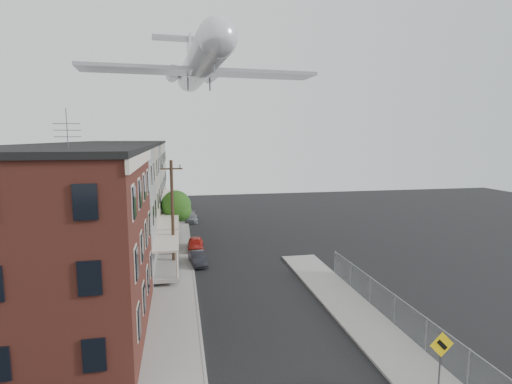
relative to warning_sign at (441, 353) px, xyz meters
The scene contains 18 objects.
sidewalk_left 27.44m from the warning_sign, 113.92° to the left, with size 3.00×62.00×0.12m, color gray.
sidewalk_right 7.26m from the warning_sign, 90.82° to the left, with size 3.00×26.00×0.12m, color gray.
curb_left 26.88m from the warning_sign, 111.09° to the left, with size 0.15×62.00×0.14m, color gray.
curb_right 7.42m from the warning_sign, 102.44° to the left, with size 0.15×26.00×0.14m, color gray.
corner_building 19.62m from the warning_sign, 155.48° to the left, with size 10.31×12.30×12.15m.
row_house_a 25.02m from the warning_sign, 135.06° to the left, with size 11.98×7.00×10.30m.
row_house_b 30.34m from the warning_sign, 125.60° to the left, with size 11.98×7.00×10.30m.
row_house_c 36.23m from the warning_sign, 119.12° to the left, with size 11.98×7.00×10.30m.
row_house_d 42.46m from the warning_sign, 114.51° to the left, with size 11.98×7.00×10.30m.
row_house_e 48.90m from the warning_sign, 111.09° to the left, with size 11.98×7.00×10.30m.
chainlink_fence 6.25m from the warning_sign, 76.92° to the left, with size 0.06×18.06×1.90m.
warning_sign is the anchor object (origin of this frame).
utility_pole 22.25m from the warning_sign, 120.48° to the left, with size 1.80×0.26×9.00m.
street_tree 30.96m from the warning_sign, 110.58° to the left, with size 3.22×3.20×5.20m.
car_near 25.71m from the warning_sign, 111.00° to the left, with size 1.48×3.67×1.25m, color #AE1D16.
car_mid 21.58m from the warning_sign, 115.29° to the left, with size 1.19×3.41×1.12m, color black.
car_far 38.65m from the warning_sign, 103.78° to the left, with size 1.59×3.92×1.14m, color slate.
airplane 32.91m from the warning_sign, 106.92° to the left, with size 22.32×25.48×7.37m.
Camera 1 is at (-4.98, -14.88, 10.83)m, focal length 28.00 mm.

